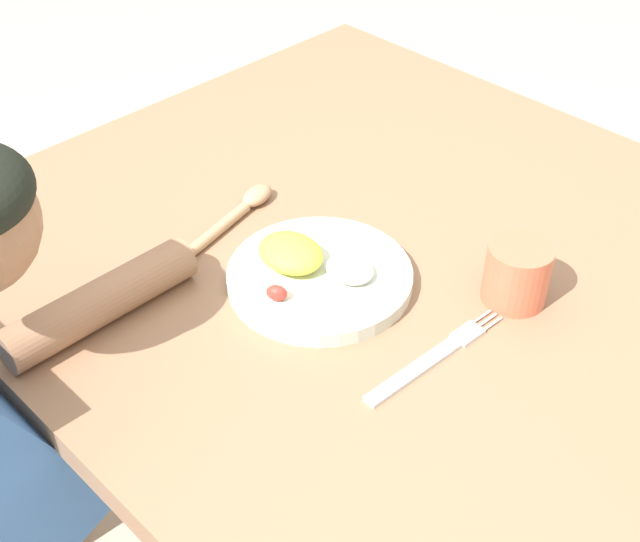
{
  "coord_description": "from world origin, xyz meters",
  "views": [
    {
      "loc": [
        0.58,
        -0.7,
        1.46
      ],
      "look_at": [
        -0.01,
        -0.11,
        0.78
      ],
      "focal_mm": 48.33,
      "sensor_mm": 36.0,
      "label": 1
    }
  ],
  "objects_px": {
    "fork": "(432,359)",
    "drinking_cup": "(517,273)",
    "plate": "(316,273)",
    "spoon": "(237,213)"
  },
  "relations": [
    {
      "from": "fork",
      "to": "drinking_cup",
      "type": "height_order",
      "value": "drinking_cup"
    },
    {
      "from": "spoon",
      "to": "drinking_cup",
      "type": "distance_m",
      "value": 0.39
    },
    {
      "from": "spoon",
      "to": "plate",
      "type": "bearing_deg",
      "value": -109.46
    },
    {
      "from": "plate",
      "to": "drinking_cup",
      "type": "xyz_separation_m",
      "value": [
        0.19,
        0.15,
        0.02
      ]
    },
    {
      "from": "fork",
      "to": "spoon",
      "type": "xyz_separation_m",
      "value": [
        -0.37,
        0.02,
        0.01
      ]
    },
    {
      "from": "drinking_cup",
      "to": "fork",
      "type": "bearing_deg",
      "value": -90.26
    },
    {
      "from": "spoon",
      "to": "drinking_cup",
      "type": "xyz_separation_m",
      "value": [
        0.37,
        0.13,
        0.03
      ]
    },
    {
      "from": "fork",
      "to": "drinking_cup",
      "type": "distance_m",
      "value": 0.16
    },
    {
      "from": "plate",
      "to": "drinking_cup",
      "type": "bearing_deg",
      "value": 38.38
    },
    {
      "from": "drinking_cup",
      "to": "spoon",
      "type": "bearing_deg",
      "value": -160.26
    }
  ]
}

